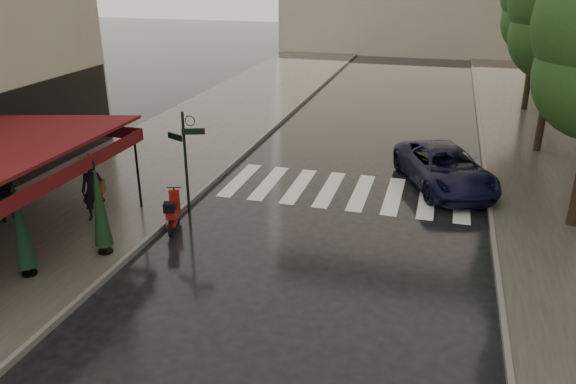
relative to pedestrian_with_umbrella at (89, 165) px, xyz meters
The scene contains 14 objects.
ground 4.20m from the pedestrian_with_umbrella, 25.30° to the right, with size 120.00×120.00×0.00m, color black.
sidewalk_near 10.57m from the pedestrian_with_umbrella, 95.85° to the left, with size 6.00×60.00×0.12m, color #38332D.
sidewalk_far 17.26m from the pedestrian_with_umbrella, 37.17° to the left, with size 5.50×60.00×0.12m, color #38332D.
curb_near 10.70m from the pedestrian_with_umbrella, 79.16° to the left, with size 0.12×60.00×0.16m, color #595651.
curb_far 15.14m from the pedestrian_with_umbrella, 43.62° to the left, with size 0.12×60.00×0.16m, color #595651.
crosswalk 7.96m from the pedestrian_with_umbrella, 34.31° to the left, with size 7.85×3.20×0.01m.
signpost 2.63m from the pedestrian_with_umbrella, 31.52° to the left, with size 1.17×0.29×3.10m.
tree_mid 17.02m from the pedestrian_with_umbrella, 38.73° to the left, with size 3.80×3.80×8.34m.
pedestrian_with_umbrella is the anchor object (origin of this frame).
pedestrian_terrace 2.65m from the pedestrian_with_umbrella, 163.39° to the right, with size 0.76×0.59×1.57m, color black.
scooter 2.63m from the pedestrian_with_umbrella, ahead, with size 0.72×1.50×1.02m.
parked_car 11.10m from the pedestrian_with_umbrella, 30.83° to the left, with size 2.22×4.81×1.34m, color black.
parasol_front 3.15m from the pedestrian_with_umbrella, 85.67° to the right, with size 0.44×0.44×2.44m.
parasol_back 2.18m from the pedestrian_with_umbrella, 51.10° to the right, with size 0.46×0.46×2.44m.
Camera 1 is at (5.81, -10.92, 6.93)m, focal length 35.00 mm.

